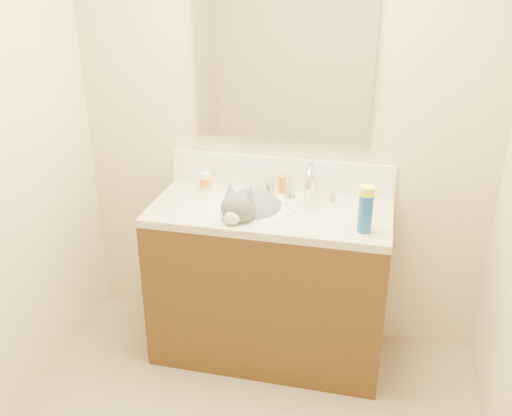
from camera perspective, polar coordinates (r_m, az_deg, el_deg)
The scene contains 16 objects.
room_shell at distance 1.73m, azimuth -5.08°, elevation 5.93°, with size 2.24×2.54×2.52m.
vanity_cabinet at distance 3.05m, azimuth 1.32°, elevation -7.81°, with size 1.20×0.55×0.82m, color #432B12.
counter_slab at distance 2.85m, azimuth 1.41°, elevation -0.45°, with size 1.20×0.55×0.04m, color beige.
basin at distance 2.86m, azimuth -1.08°, elevation -1.37°, with size 0.45×0.36×0.14m, color silver.
faucet at distance 2.90m, azimuth 5.47°, elevation 2.22°, with size 0.28×0.20×0.21m.
cat at distance 2.84m, azimuth -0.65°, elevation -0.46°, with size 0.37×0.47×0.34m.
backsplash at distance 3.04m, azimuth 2.45°, elevation 3.45°, with size 1.20×0.02×0.18m, color white.
mirror at distance 2.89m, azimuth 2.66°, elevation 14.48°, with size 0.90×0.02×0.80m, color white.
pill_bottle at distance 3.05m, azimuth -5.06°, elevation 2.65°, with size 0.05×0.05×0.10m, color white.
pill_label at distance 3.05m, azimuth -5.06°, elevation 2.61°, with size 0.07×0.07×0.04m, color orange.
silver_jar at distance 3.01m, azimuth 1.33°, elevation 2.00°, with size 0.05×0.05×0.06m, color #B7B7BC.
amber_bottle at distance 3.01m, azimuth 2.68°, elevation 2.34°, with size 0.04×0.04×0.09m, color #C96C17.
toothbrush at distance 2.87m, azimuth 3.14°, elevation 0.28°, with size 0.02×0.16×0.01m, color white.
toothbrush_head at distance 2.87m, azimuth 3.14°, elevation 0.33°, with size 0.02×0.03×0.02m, color #71A6F1.
spray_can at distance 2.62m, azimuth 10.87°, elevation -0.53°, with size 0.07×0.07×0.18m, color #1747A3.
spray_cap at distance 2.57m, azimuth 11.06°, elevation 1.70°, with size 0.07×0.07×0.04m, color #FFF81A.
Camera 1 is at (0.52, -1.56, 2.03)m, focal length 40.00 mm.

